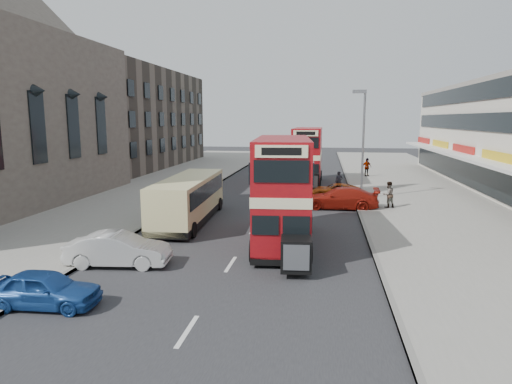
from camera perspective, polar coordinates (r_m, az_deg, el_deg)
The scene contains 18 objects.
ground at distance 17.01m, azimuth -4.72°, elevation -11.43°, with size 160.00×160.00×0.00m, color #28282B.
road_surface at distance 36.15m, azimuth 2.66°, elevation -0.21°, with size 12.00×90.00×0.01m, color #28282B.
pavement_right at distance 36.87m, azimuth 21.54°, elevation -0.56°, with size 12.00×90.00×0.15m, color gray.
pavement_left at distance 39.25m, azimuth -15.04°, elevation 0.35°, with size 12.00×90.00×0.15m, color gray.
kerb_left at distance 37.27m, azimuth -6.71°, elevation 0.14°, with size 0.20×90.00×0.16m, color gray.
kerb_right at distance 36.02m, azimuth 12.35°, elevation -0.34°, with size 0.20×90.00×0.16m, color gray.
brick_terrace at distance 59.33m, azimuth -17.19°, elevation 8.97°, with size 14.00×28.00×12.00m, color #66594C.
street_lamp at distance 33.58m, azimuth 13.56°, elevation 7.01°, with size 1.00×0.20×8.12m.
bus_main at distance 21.24m, azimuth 3.46°, elevation 0.13°, with size 3.15×9.11×4.98m.
bus_second at distance 41.55m, azimuth 6.67°, elevation 4.67°, with size 2.58×9.16×5.03m.
coach at distance 26.34m, azimuth -8.67°, elevation -0.73°, with size 2.78×9.39×2.46m.
car_left_near at distance 16.15m, azimuth -25.65°, elevation -11.21°, with size 1.44×3.59×1.22m, color #1A4692.
car_left_front at distance 19.32m, azimuth -17.34°, elevation -7.09°, with size 1.48×4.24×1.40m, color beige.
car_right_a at distance 30.47m, azimuth 10.83°, elevation -0.77°, with size 2.07×5.10×1.48m, color maroon.
car_right_b at distance 34.89m, azimuth 10.22°, elevation 0.20°, with size 1.81×3.92×1.09m, color #D25915.
pedestrian_near at distance 30.92m, azimuth 16.71°, elevation -0.29°, with size 0.66×0.45×1.78m, color gray.
pedestrian_far at distance 47.35m, azimuth 14.10°, elevation 3.14°, with size 1.11×0.46×1.89m, color gray.
cyclist at distance 35.60m, azimuth 10.63°, elevation 0.54°, with size 0.74×1.96×1.96m.
Camera 1 is at (3.77, -15.44, 6.05)m, focal length 31.00 mm.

